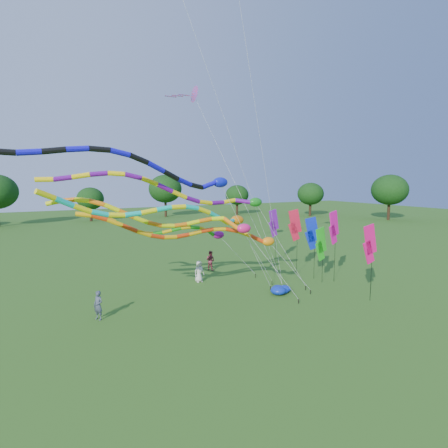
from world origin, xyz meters
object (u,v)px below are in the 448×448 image
person_b (98,305)px  person_c (210,260)px  tube_kite_orange (177,219)px  tube_kite_red (204,234)px  person_a (199,271)px  blue_nylon_heap (285,290)px

person_b → person_c: person_c is taller
person_c → person_b: bearing=95.4°
tube_kite_orange → person_b: bearing=-174.5°
tube_kite_red → person_c: bearing=71.6°
person_c → person_a: bearing=111.6°
person_a → person_c: (2.31, 2.84, 0.02)m
tube_kite_red → person_a: size_ratio=8.77×
person_a → person_b: 8.89m
blue_nylon_heap → person_b: (-11.72, 0.98, 0.54)m
tube_kite_orange → person_c: (5.91, 7.94, -4.51)m
person_a → person_b: bearing=-159.7°
person_a → tube_kite_red: bearing=-118.8°
tube_kite_red → tube_kite_orange: (-1.75, -0.28, 0.96)m
blue_nylon_heap → person_b: bearing=175.2°
blue_nylon_heap → person_c: (-1.57, 8.01, 0.56)m
blue_nylon_heap → person_b: 11.78m
tube_kite_red → tube_kite_orange: 2.02m
person_b → tube_kite_orange: bearing=43.5°
tube_kite_red → person_b: (-5.99, 0.62, -3.56)m
person_a → person_c: size_ratio=0.97×
tube_kite_red → person_a: tube_kite_red is taller
tube_kite_red → person_c: size_ratio=8.52×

